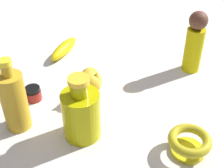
% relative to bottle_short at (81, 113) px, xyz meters
% --- Properties ---
extents(ground, '(2.00, 2.00, 0.00)m').
position_rel_bottle_short_xyz_m(ground, '(0.12, -0.05, -0.07)').
color(ground, silver).
extents(bottle_short, '(0.10, 0.10, 0.18)m').
position_rel_bottle_short_xyz_m(bottle_short, '(0.00, 0.00, 0.00)').
color(bottle_short, '#B3AF09').
rests_on(bottle_short, ground).
extents(cat_figurine, '(0.15, 0.10, 0.10)m').
position_rel_bottle_short_xyz_m(cat_figurine, '(0.18, 0.03, -0.03)').
color(cat_figurine, yellow).
rests_on(cat_figurine, ground).
extents(person_figure_adult, '(0.08, 0.08, 0.21)m').
position_rel_bottle_short_xyz_m(person_figure_adult, '(0.37, -0.26, 0.03)').
color(person_figure_adult, '#D1C409').
rests_on(person_figure_adult, ground).
extents(bottle_tall, '(0.07, 0.07, 0.21)m').
position_rel_bottle_short_xyz_m(bottle_tall, '(-0.01, 0.17, 0.01)').
color(bottle_tall, gold).
rests_on(bottle_tall, ground).
extents(bowl, '(0.10, 0.10, 0.05)m').
position_rel_bottle_short_xyz_m(bowl, '(-0.00, -0.27, -0.04)').
color(bowl, yellow).
rests_on(bowl, ground).
extents(nail_polish_jar, '(0.05, 0.05, 0.04)m').
position_rel_bottle_short_xyz_m(nail_polish_jar, '(0.10, 0.18, -0.05)').
color(nail_polish_jar, maroon).
rests_on(nail_polish_jar, ground).
extents(banana, '(0.17, 0.07, 0.04)m').
position_rel_bottle_short_xyz_m(banana, '(0.37, 0.18, -0.05)').
color(banana, '#D5BF0C').
rests_on(banana, ground).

